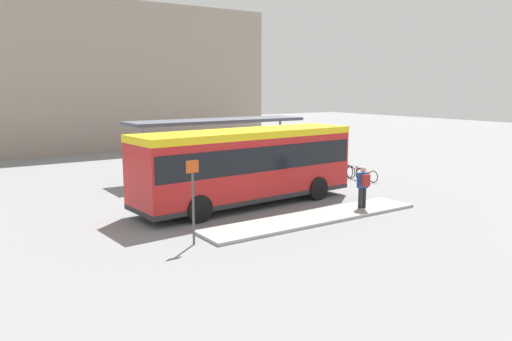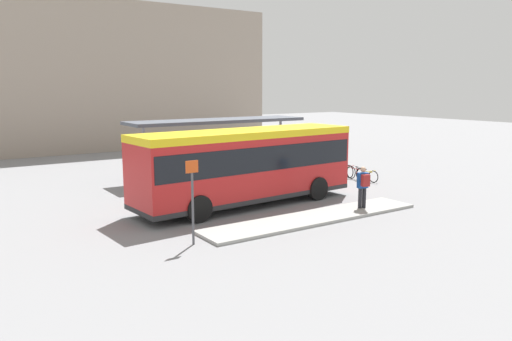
# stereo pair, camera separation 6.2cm
# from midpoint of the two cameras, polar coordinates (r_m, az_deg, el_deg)

# --- Properties ---
(ground_plane) EXTENTS (120.00, 120.00, 0.00)m
(ground_plane) POSITION_cam_midpoint_polar(r_m,az_deg,el_deg) (22.04, -1.18, -3.94)
(ground_plane) COLOR gray
(curb_island) EXTENTS (9.69, 1.80, 0.12)m
(curb_island) POSITION_cam_midpoint_polar(r_m,az_deg,el_deg) (19.79, 6.57, -5.39)
(curb_island) COLOR #9E9E99
(curb_island) RESTS_ON ground_plane
(city_bus) EXTENTS (10.38, 3.24, 3.31)m
(city_bus) POSITION_cam_midpoint_polar(r_m,az_deg,el_deg) (21.68, -1.18, 1.01)
(city_bus) COLOR red
(city_bus) RESTS_ON ground_plane
(pedestrian_waiting) EXTENTS (0.48, 0.52, 1.75)m
(pedestrian_waiting) POSITION_cam_midpoint_polar(r_m,az_deg,el_deg) (21.22, 12.07, -1.57)
(pedestrian_waiting) COLOR #232328
(pedestrian_waiting) RESTS_ON curb_island
(bicycle_yellow) EXTENTS (0.48, 1.56, 0.67)m
(bicycle_yellow) POSITION_cam_midpoint_polar(r_m,az_deg,el_deg) (28.09, 12.48, -0.53)
(bicycle_yellow) COLOR black
(bicycle_yellow) RESTS_ON ground_plane
(bicycle_red) EXTENTS (0.48, 1.75, 0.76)m
(bicycle_red) POSITION_cam_midpoint_polar(r_m,az_deg,el_deg) (28.53, 11.12, -0.24)
(bicycle_red) COLOR black
(bicycle_red) RESTS_ON ground_plane
(bicycle_green) EXTENTS (0.48, 1.73, 0.75)m
(bicycle_green) POSITION_cam_midpoint_polar(r_m,az_deg,el_deg) (29.13, 10.07, -0.03)
(bicycle_green) COLOR black
(bicycle_green) RESTS_ON ground_plane
(station_shelter) EXTENTS (10.56, 2.59, 3.31)m
(station_shelter) POSITION_cam_midpoint_polar(r_m,az_deg,el_deg) (28.81, -4.49, 5.58)
(station_shelter) COLOR #4C515B
(station_shelter) RESTS_ON ground_plane
(platform_sign) EXTENTS (0.44, 0.08, 2.80)m
(platform_sign) POSITION_cam_midpoint_polar(r_m,az_deg,el_deg) (16.36, -7.31, -3.17)
(platform_sign) COLOR #4C4C51
(platform_sign) RESTS_ON ground_plane
(station_building) EXTENTS (29.52, 13.65, 11.93)m
(station_building) POSITION_cam_midpoint_polar(r_m,az_deg,el_deg) (47.84, -19.29, 10.00)
(station_building) COLOR gray
(station_building) RESTS_ON ground_plane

